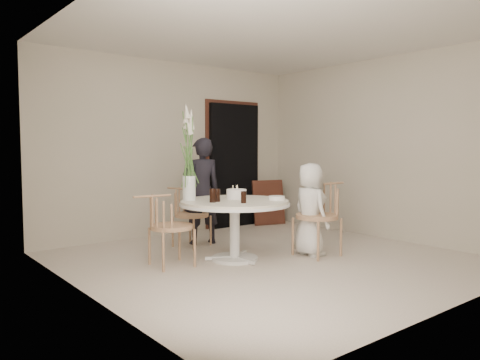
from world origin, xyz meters
TOP-DOWN VIEW (x-y plane):
  - ground at (0.00, 0.00)m, footprint 4.50×4.50m
  - room_shell at (0.00, 0.00)m, footprint 4.50×4.50m
  - doorway at (1.15, 2.19)m, footprint 1.00×0.10m
  - door_trim at (1.15, 2.23)m, footprint 1.12×0.03m
  - table at (-0.35, 0.25)m, footprint 1.33×1.33m
  - picture_frame at (1.74, 1.95)m, footprint 0.62×0.32m
  - chair_far at (-0.36, 1.35)m, footprint 0.54×0.56m
  - chair_right at (0.73, -0.21)m, footprint 0.56×0.53m
  - chair_left at (-1.21, 0.49)m, footprint 0.53×0.50m
  - girl at (-0.12, 1.31)m, footprint 0.62×0.49m
  - boy at (0.55, -0.14)m, footprint 0.46×0.63m
  - birthday_cake at (-0.23, 0.36)m, footprint 0.25×0.25m
  - cola_tumbler_a at (-0.69, 0.23)m, footprint 0.09×0.09m
  - cola_tumbler_b at (-0.45, -0.04)m, footprint 0.08×0.08m
  - cola_tumbler_c at (-0.64, 0.29)m, footprint 0.08×0.08m
  - cola_tumbler_d at (-0.60, 0.26)m, footprint 0.09×0.09m
  - plate_stack at (0.06, -0.05)m, footprint 0.20×0.20m
  - flower_vase at (-0.77, 0.60)m, footprint 0.16×0.16m

SIDE VIEW (x-z plane):
  - ground at x=0.00m, z-range 0.00..0.00m
  - picture_frame at x=1.74m, z-range 0.00..0.78m
  - chair_far at x=-0.36m, z-range 0.12..0.93m
  - chair_left at x=-1.21m, z-range 0.12..0.97m
  - boy at x=0.55m, z-range 0.00..1.17m
  - chair_right at x=0.73m, z-range 0.14..1.06m
  - table at x=-0.35m, z-range 0.25..0.98m
  - girl at x=-0.12m, z-range 0.00..1.50m
  - plate_stack at x=0.06m, z-range 0.73..0.78m
  - birthday_cake at x=-0.23m, z-range 0.71..0.87m
  - cola_tumbler_b at x=-0.45m, z-range 0.73..0.86m
  - cola_tumbler_d at x=-0.60m, z-range 0.73..0.88m
  - cola_tumbler_c at x=-0.64m, z-range 0.73..0.89m
  - cola_tumbler_a at x=-0.69m, z-range 0.73..0.89m
  - doorway at x=1.15m, z-range 0.00..2.10m
  - door_trim at x=1.15m, z-range 0.00..2.22m
  - flower_vase at x=-0.77m, z-range 0.70..1.86m
  - room_shell at x=0.00m, z-range -0.63..3.87m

